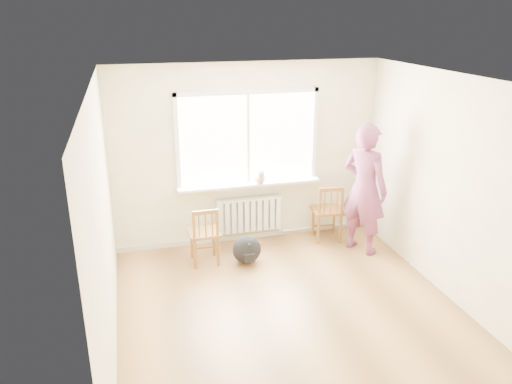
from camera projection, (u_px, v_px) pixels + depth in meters
floor at (294, 318)px, 5.79m from camera, size 4.50×4.50×0.00m
ceiling at (302, 82)px, 4.87m from camera, size 4.50×4.50×0.00m
back_wall at (247, 155)px, 7.38m from camera, size 4.00×0.01×2.70m
window at (248, 135)px, 7.25m from camera, size 2.12×0.05×1.42m
windowsill at (249, 184)px, 7.42m from camera, size 2.15×0.22×0.04m
radiator at (249, 214)px, 7.60m from camera, size 1.00×0.12×0.55m
heating_pipe at (324, 226)px, 8.05m from camera, size 1.40×0.04×0.04m
baseboard at (248, 236)px, 7.81m from camera, size 4.00×0.03×0.08m
chair_left at (205, 235)px, 6.90m from camera, size 0.43×0.41×0.85m
chair_right at (328, 213)px, 7.60m from camera, size 0.50×0.48×0.91m
person at (364, 189)px, 7.13m from camera, size 0.76×0.84×1.92m
cat at (260, 177)px, 7.33m from camera, size 0.19×0.40×0.27m
backpack at (247, 250)px, 7.00m from camera, size 0.47×0.39×0.41m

